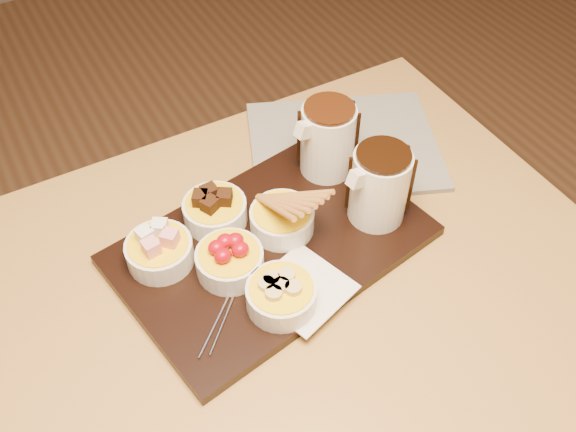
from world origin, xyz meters
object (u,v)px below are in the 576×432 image
dining_table (231,351)px  pitcher_dark_chocolate (379,186)px  bowl_strawberries (230,262)px  pitcher_milk_chocolate (328,140)px  serving_board (271,245)px  newspaper (344,145)px

dining_table → pitcher_dark_chocolate: bearing=9.3°
bowl_strawberries → pitcher_milk_chocolate: bearing=26.4°
dining_table → serving_board: 0.18m
dining_table → newspaper: newspaper is taller
bowl_strawberries → pitcher_dark_chocolate: 0.25m
pitcher_milk_chocolate → newspaper: bearing=24.4°
serving_board → pitcher_dark_chocolate: (0.17, -0.03, 0.07)m
serving_board → pitcher_milk_chocolate: bearing=21.8°
serving_board → bowl_strawberries: (-0.08, -0.02, 0.03)m
pitcher_dark_chocolate → pitcher_milk_chocolate: same height
serving_board → pitcher_dark_chocolate: 0.19m
dining_table → bowl_strawberries: 0.15m
dining_table → serving_board: serving_board is taller
dining_table → newspaper: (0.34, 0.22, 0.10)m
bowl_strawberries → newspaper: (0.30, 0.16, -0.03)m
bowl_strawberries → pitcher_milk_chocolate: size_ratio=0.81×
bowl_strawberries → pitcher_dark_chocolate: size_ratio=0.81×
serving_board → newspaper: (0.23, 0.14, -0.00)m
serving_board → bowl_strawberries: bowl_strawberries is taller
bowl_strawberries → newspaper: bowl_strawberries is taller
pitcher_dark_chocolate → pitcher_milk_chocolate: (-0.01, 0.13, 0.00)m
pitcher_milk_chocolate → newspaper: pitcher_milk_chocolate is taller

